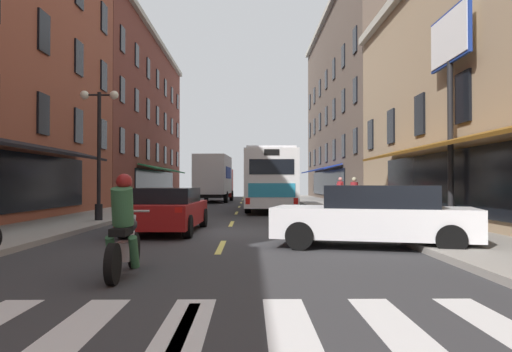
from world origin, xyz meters
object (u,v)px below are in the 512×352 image
box_truck (215,178)px  motorcycle_rider (124,232)px  street_lamp_twin (99,148)px  sedan_near (375,216)px  sedan_mid (167,209)px  pedestrian_near (340,191)px  billboard_sign (450,62)px  pedestrian_mid (354,194)px  transit_bus (270,180)px

box_truck → motorcycle_rider: (0.82, -30.98, -1.24)m
street_lamp_twin → sedan_near: bearing=-37.9°
box_truck → sedan_mid: box_truck is taller
pedestrian_near → motorcycle_rider: bearing=-81.8°
pedestrian_near → street_lamp_twin: 15.09m
sedan_near → sedan_mid: bearing=146.6°
sedan_near → sedan_mid: sedan_near is taller
sedan_near → billboard_sign: bearing=48.4°
pedestrian_mid → street_lamp_twin: 11.76m
motorcycle_rider → sedan_mid: bearing=94.1°
motorcycle_rider → sedan_near: bearing=34.1°
box_truck → motorcycle_rider: size_ratio=3.87×
pedestrian_near → pedestrian_mid: pedestrian_near is taller
motorcycle_rider → pedestrian_near: size_ratio=1.19×
sedan_mid → pedestrian_mid: (7.50, 7.84, 0.29)m
transit_bus → sedan_mid: transit_bus is taller
motorcycle_rider → street_lamp_twin: (-3.57, 10.02, 2.12)m
sedan_near → street_lamp_twin: size_ratio=1.01×
billboard_sign → motorcycle_rider: billboard_sign is taller
billboard_sign → motorcycle_rider: (-8.41, -7.25, -4.66)m
sedan_mid → street_lamp_twin: size_ratio=1.00×
transit_bus → sedan_mid: (-3.71, -12.78, -1.02)m
transit_bus → pedestrian_near: (4.16, 0.49, -0.66)m
transit_bus → sedan_mid: size_ratio=2.43×
box_truck → street_lamp_twin: street_lamp_twin is taller
motorcycle_rider → street_lamp_twin: size_ratio=0.43×
sedan_near → pedestrian_mid: 11.63m
motorcycle_rider → pedestrian_near: (7.37, 20.25, 0.35)m
pedestrian_near → sedan_mid: bearing=-92.4°
sedan_near → box_truck: bearing=101.8°
billboard_sign → pedestrian_near: bearing=94.6°
billboard_sign → sedan_near: size_ratio=1.40×
box_truck → pedestrian_mid: size_ratio=4.81×
billboard_sign → pedestrian_mid: size_ratio=4.11×
billboard_sign → pedestrian_near: 13.73m
billboard_sign → pedestrian_mid: bearing=100.5°
box_truck → pedestrian_near: bearing=-52.6°
motorcycle_rider → billboard_sign: bearing=40.8°
transit_bus → box_truck: size_ratio=1.45×
billboard_sign → motorcycle_rider: 12.04m
motorcycle_rider → pedestrian_mid: pedestrian_mid is taller
billboard_sign → sedan_near: 6.96m
transit_bus → sedan_mid: bearing=-106.2°
pedestrian_mid → box_truck: bearing=-156.8°
transit_bus → pedestrian_mid: transit_bus is taller
billboard_sign → sedan_near: billboard_sign is taller
box_truck → motorcycle_rider: box_truck is taller
motorcycle_rider → pedestrian_mid: 16.39m
street_lamp_twin → sedan_mid: bearing=-44.7°
transit_bus → sedan_mid: 13.35m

